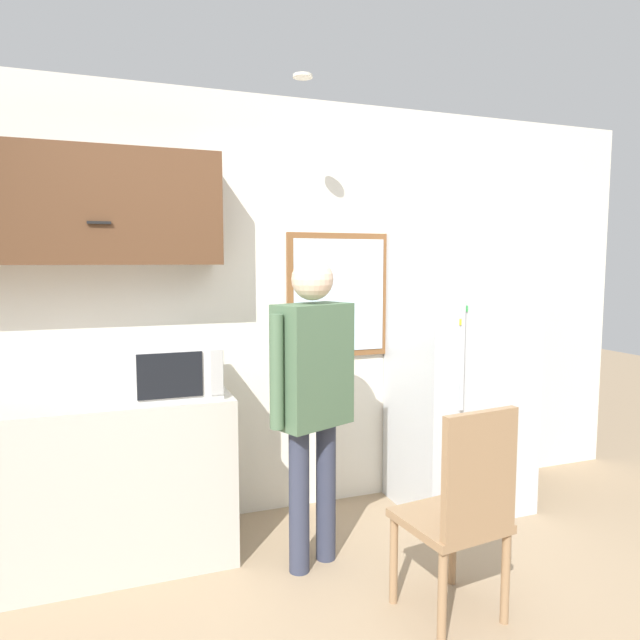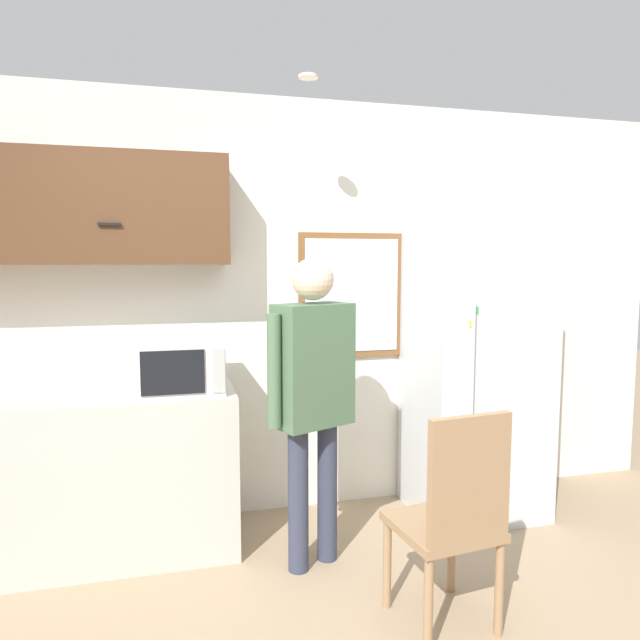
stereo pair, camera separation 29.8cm
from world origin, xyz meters
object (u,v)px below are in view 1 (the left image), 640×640
Objects in this scene: chair at (462,507)px; refrigerator at (460,368)px; microwave at (174,368)px; person at (313,382)px.

refrigerator is at bearing -129.88° from chair.
microwave is 0.77m from person.
refrigerator reaches higher than microwave.
microwave is 0.46× the size of chair.
person is 1.27m from refrigerator.
refrigerator is at bearing 1.76° from microwave.
chair is (1.14, -1.07, -0.52)m from microwave.
person is (0.68, -0.35, -0.06)m from microwave.
refrigerator is (1.20, 0.41, -0.08)m from person.
person is at bearing -27.52° from microwave.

